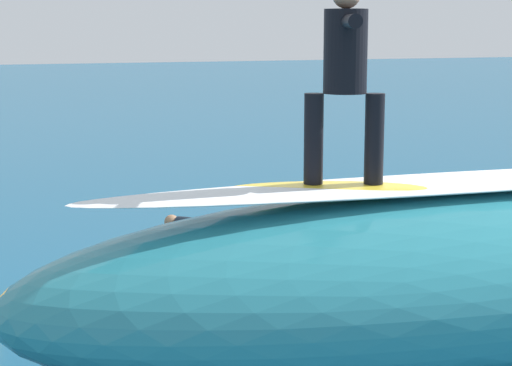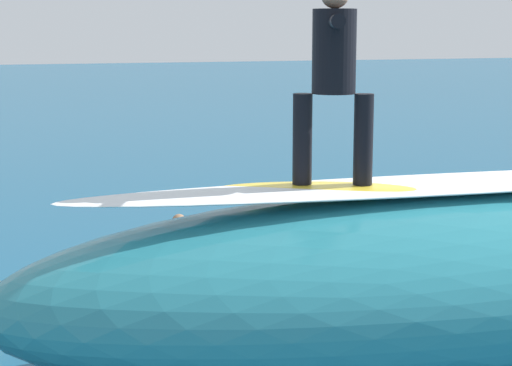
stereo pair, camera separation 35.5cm
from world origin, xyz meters
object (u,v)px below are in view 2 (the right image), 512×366
Objects in this scene: surfer_riding at (334,67)px; surfer_paddling at (219,230)px; surfboard_riding at (332,190)px; surfboard_paddling at (211,241)px.

surfer_riding reaches higher than surfer_paddling.
surfboard_riding reaches higher than surfer_paddling.
surfboard_riding is 4.97m from surfboard_paddling.
surfer_paddling is (-0.45, -4.63, -2.34)m from surfer_riding.
surfer_riding is 0.79× the size of surfboard_paddling.
surfboard_paddling is 1.50× the size of surfer_paddling.
surfer_riding is at bearing 126.63° from surfer_paddling.
surfboard_paddling is (-0.36, -4.71, -1.54)m from surfboard_riding.
surfboard_paddling is at bearing -72.39° from surfer_riding.
surfer_paddling is at bearing -73.59° from surfer_riding.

